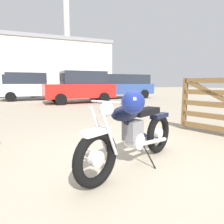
# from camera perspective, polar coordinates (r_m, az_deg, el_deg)

# --- Properties ---
(ground_plane) EXTENTS (80.00, 80.00, 0.00)m
(ground_plane) POSITION_cam_1_polar(r_m,az_deg,el_deg) (3.11, 5.71, -13.22)
(ground_plane) COLOR tan
(vintage_motorcycle) EXTENTS (1.93, 1.08, 1.07)m
(vintage_motorcycle) POSITION_cam_1_polar(r_m,az_deg,el_deg) (2.67, 5.98, -5.76)
(vintage_motorcycle) COLOR black
(vintage_motorcycle) RESTS_ON ground_plane
(red_hatchback_near) EXTENTS (3.91, 1.85, 1.78)m
(red_hatchback_near) POSITION_cam_1_polar(r_m,az_deg,el_deg) (11.66, -8.94, 7.11)
(red_hatchback_near) COLOR black
(red_hatchback_near) RESTS_ON ground_plane
(dark_sedan_left) EXTENTS (4.71, 1.99, 1.74)m
(dark_sedan_left) POSITION_cam_1_polar(r_m,az_deg,el_deg) (15.07, 2.99, 7.53)
(dark_sedan_left) COLOR black
(dark_sedan_left) RESTS_ON ground_plane
(white_estate_far) EXTENTS (3.96, 1.94, 1.78)m
(white_estate_far) POSITION_cam_1_polar(r_m,az_deg,el_deg) (14.42, -22.37, 6.80)
(white_estate_far) COLOR black
(white_estate_far) RESTS_ON ground_plane
(blue_hatchback_right) EXTENTS (4.14, 2.36, 1.78)m
(blue_hatchback_right) POSITION_cam_1_polar(r_m,az_deg,el_deg) (18.01, -24.90, 6.83)
(blue_hatchback_right) COLOR black
(blue_hatchback_right) RESTS_ON ground_plane
(industrial_building) EXTENTS (24.71, 14.17, 16.91)m
(industrial_building) POSITION_cam_1_polar(r_m,az_deg,el_deg) (37.68, -21.56, 12.14)
(industrial_building) COLOR beige
(industrial_building) RESTS_ON ground_plane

